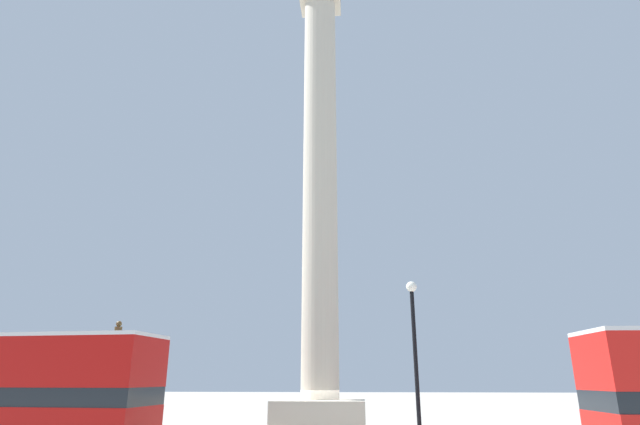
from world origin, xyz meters
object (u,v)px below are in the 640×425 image
(equestrian_statue, at_px, (108,412))
(monument_column, at_px, (320,265))
(street_lamp, at_px, (416,371))
(bus_a, at_px, (0,396))

(equestrian_statue, bearing_deg, monument_column, -31.97)
(monument_column, bearing_deg, street_lamp, -42.86)
(monument_column, bearing_deg, equestrian_statue, 162.23)
(monument_column, distance_m, equestrian_statue, 12.32)
(monument_column, xyz_separation_m, street_lamp, (3.49, -3.23, -4.37))
(monument_column, bearing_deg, bus_a, -155.42)
(equestrian_statue, relative_size, street_lamp, 0.91)
(bus_a, distance_m, street_lamp, 13.60)
(bus_a, xyz_separation_m, equestrian_statue, (-0.17, 7.85, -0.93))
(bus_a, bearing_deg, monument_column, 29.05)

